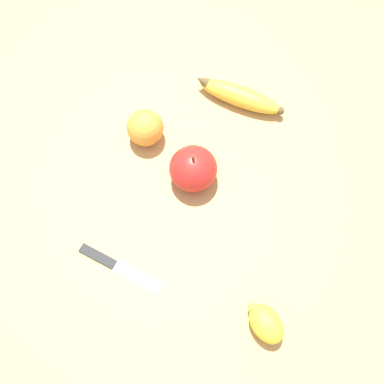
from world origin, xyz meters
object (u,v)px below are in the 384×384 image
(orange, at_px, (145,128))
(paring_knife, at_px, (117,266))
(apple, at_px, (193,169))
(lemon, at_px, (264,324))
(banana, at_px, (239,96))

(orange, distance_m, paring_knife, 0.25)
(apple, distance_m, lemon, 0.29)
(banana, height_order, lemon, lemon)
(orange, xyz_separation_m, lemon, (0.39, 0.10, -0.01))
(apple, distance_m, paring_knife, 0.21)
(orange, relative_size, apple, 0.75)
(paring_knife, bearing_deg, lemon, 95.42)
(banana, xyz_separation_m, lemon, (0.41, -0.09, 0.00))
(paring_knife, bearing_deg, apple, 169.55)
(lemon, height_order, paring_knife, lemon)
(paring_knife, bearing_deg, banana, 173.83)
(orange, bearing_deg, banana, 97.37)
(apple, height_order, paring_knife, apple)
(apple, bearing_deg, orange, -149.44)
(lemon, distance_m, paring_knife, 0.26)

